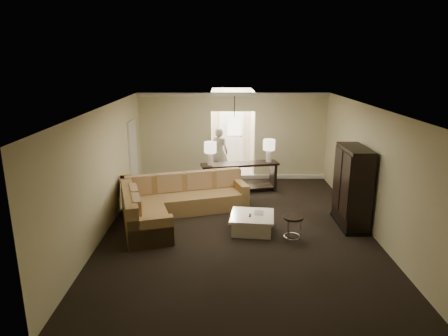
{
  "coord_description": "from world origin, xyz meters",
  "views": [
    {
      "loc": [
        -0.37,
        -8.64,
        3.82
      ],
      "look_at": [
        -0.31,
        1.2,
        1.11
      ],
      "focal_mm": 32.0,
      "sensor_mm": 36.0,
      "label": 1
    }
  ],
  "objects_px": {
    "sectional_sofa": "(173,203)",
    "drink_table": "(293,223)",
    "person": "(219,149)",
    "armoire": "(352,189)",
    "coffee_table": "(252,223)",
    "console_table": "(240,175)"
  },
  "relations": [
    {
      "from": "sectional_sofa",
      "to": "armoire",
      "type": "distance_m",
      "value": 4.29
    },
    {
      "from": "console_table",
      "to": "drink_table",
      "type": "height_order",
      "value": "console_table"
    },
    {
      "from": "coffee_table",
      "to": "person",
      "type": "bearing_deg",
      "value": 99.8
    },
    {
      "from": "person",
      "to": "armoire",
      "type": "bearing_deg",
      "value": 142.73
    },
    {
      "from": "drink_table",
      "to": "sectional_sofa",
      "type": "bearing_deg",
      "value": 153.56
    },
    {
      "from": "coffee_table",
      "to": "drink_table",
      "type": "height_order",
      "value": "drink_table"
    },
    {
      "from": "sectional_sofa",
      "to": "person",
      "type": "height_order",
      "value": "person"
    },
    {
      "from": "console_table",
      "to": "person",
      "type": "relative_size",
      "value": 1.28
    },
    {
      "from": "console_table",
      "to": "person",
      "type": "distance_m",
      "value": 1.85
    },
    {
      "from": "drink_table",
      "to": "person",
      "type": "xyz_separation_m",
      "value": [
        -1.61,
        5.0,
        0.51
      ]
    },
    {
      "from": "sectional_sofa",
      "to": "drink_table",
      "type": "xyz_separation_m",
      "value": [
        2.73,
        -1.36,
        0.02
      ]
    },
    {
      "from": "console_table",
      "to": "sectional_sofa",
      "type": "bearing_deg",
      "value": -143.0
    },
    {
      "from": "armoire",
      "to": "person",
      "type": "bearing_deg",
      "value": 126.62
    },
    {
      "from": "sectional_sofa",
      "to": "person",
      "type": "relative_size",
      "value": 1.84
    },
    {
      "from": "armoire",
      "to": "drink_table",
      "type": "relative_size",
      "value": 3.4
    },
    {
      "from": "sectional_sofa",
      "to": "coffee_table",
      "type": "relative_size",
      "value": 3.08
    },
    {
      "from": "sectional_sofa",
      "to": "armoire",
      "type": "bearing_deg",
      "value": -23.36
    },
    {
      "from": "person",
      "to": "drink_table",
      "type": "bearing_deg",
      "value": 123.92
    },
    {
      "from": "coffee_table",
      "to": "drink_table",
      "type": "distance_m",
      "value": 1.0
    },
    {
      "from": "sectional_sofa",
      "to": "drink_table",
      "type": "relative_size",
      "value": 6.01
    },
    {
      "from": "coffee_table",
      "to": "console_table",
      "type": "xyz_separation_m",
      "value": [
        -0.16,
        2.79,
        0.32
      ]
    },
    {
      "from": "coffee_table",
      "to": "armoire",
      "type": "relative_size",
      "value": 0.57
    }
  ]
}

